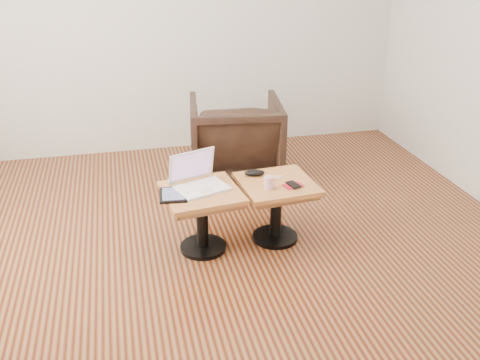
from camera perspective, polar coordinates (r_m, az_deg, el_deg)
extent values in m
cube|color=#40180A|center=(3.63, -1.82, -8.94)|extent=(4.50, 4.50, 0.01)
cube|color=silver|center=(5.28, -7.18, 17.39)|extent=(4.50, 0.02, 2.70)
cube|color=silver|center=(1.13, 21.41, -12.98)|extent=(4.50, 0.02, 2.70)
cylinder|color=black|center=(3.79, -3.94, -7.12)|extent=(0.33, 0.33, 0.03)
cylinder|color=black|center=(3.68, -4.03, -4.34)|extent=(0.08, 0.08, 0.39)
cube|color=brown|center=(3.60, -4.12, -1.85)|extent=(0.51, 0.51, 0.04)
cube|color=#935721|center=(3.58, -4.14, -1.36)|extent=(0.56, 0.56, 0.03)
cylinder|color=black|center=(3.91, 3.75, -6.05)|extent=(0.33, 0.33, 0.03)
cylinder|color=black|center=(3.80, 3.84, -3.33)|extent=(0.08, 0.08, 0.39)
cube|color=brown|center=(3.72, 3.92, -0.90)|extent=(0.49, 0.49, 0.04)
cube|color=#935721|center=(3.71, 3.93, -0.42)|extent=(0.54, 0.54, 0.03)
cube|color=white|center=(3.59, -4.09, -0.90)|extent=(0.39, 0.33, 0.02)
cube|color=silver|center=(3.61, -4.36, -0.55)|extent=(0.30, 0.20, 0.00)
cube|color=silver|center=(3.53, -3.58, -1.14)|extent=(0.11, 0.09, 0.00)
cube|color=white|center=(3.65, -5.18, 1.57)|extent=(0.33, 0.16, 0.22)
cube|color=maroon|center=(3.65, -5.18, 1.57)|extent=(0.29, 0.13, 0.18)
cube|color=black|center=(3.52, -7.14, -1.58)|extent=(0.20, 0.24, 0.02)
cube|color=#191E38|center=(3.52, -7.14, -1.46)|extent=(0.16, 0.20, 0.00)
cube|color=white|center=(3.69, -7.36, -0.20)|extent=(0.04, 0.04, 0.03)
ellipsoid|color=black|center=(3.78, 1.56, 0.77)|extent=(0.15, 0.08, 0.05)
cylinder|color=#C3426F|center=(3.58, 3.12, -0.28)|extent=(0.08, 0.08, 0.09)
sphere|color=white|center=(3.75, 4.19, 0.27)|extent=(0.02, 0.02, 0.02)
sphere|color=white|center=(3.77, 4.43, 0.40)|extent=(0.02, 0.02, 0.02)
sphere|color=white|center=(3.76, 3.86, 0.38)|extent=(0.02, 0.02, 0.02)
cylinder|color=white|center=(3.75, 4.19, 0.19)|extent=(0.08, 0.05, 0.00)
cube|color=#A20B18|center=(3.65, 5.70, -0.60)|extent=(0.15, 0.12, 0.01)
cube|color=black|center=(3.64, 5.70, -0.49)|extent=(0.09, 0.12, 0.01)
imported|color=black|center=(4.73, -0.49, 4.39)|extent=(0.88, 0.90, 0.73)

